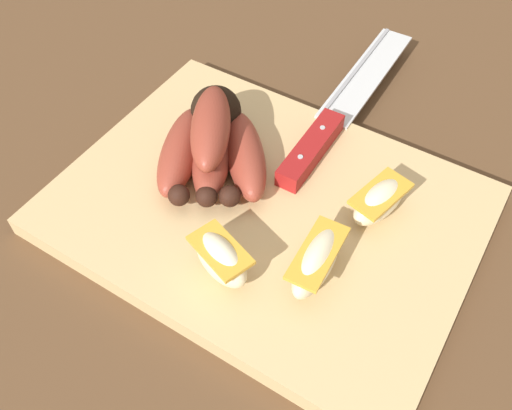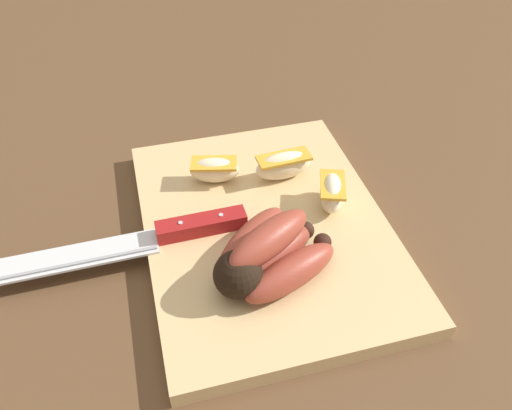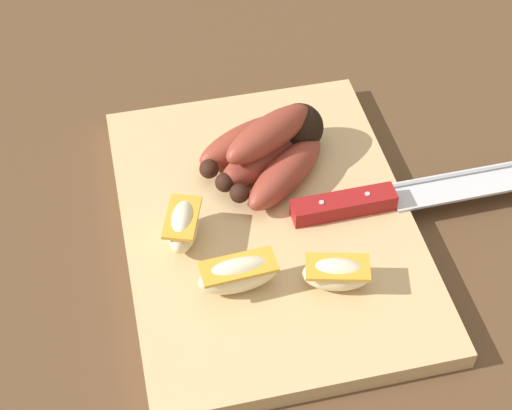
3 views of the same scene
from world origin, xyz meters
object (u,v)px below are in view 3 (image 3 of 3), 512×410
at_px(banana_bunch, 270,148).
at_px(chefs_knife, 392,197).
at_px(apple_wedge_middle, 183,226).
at_px(apple_wedge_far, 239,274).
at_px(apple_wedge_near, 337,274).

relative_size(banana_bunch, chefs_knife, 0.50).
height_order(banana_bunch, apple_wedge_middle, banana_bunch).
height_order(banana_bunch, apple_wedge_far, banana_bunch).
distance_m(chefs_knife, apple_wedge_far, 0.18).
relative_size(apple_wedge_middle, apple_wedge_far, 0.86).
height_order(apple_wedge_middle, apple_wedge_far, apple_wedge_middle).
height_order(chefs_knife, apple_wedge_near, apple_wedge_near).
xyz_separation_m(chefs_knife, apple_wedge_far, (-0.07, 0.16, 0.01)).
distance_m(apple_wedge_near, apple_wedge_middle, 0.15).
height_order(chefs_knife, apple_wedge_middle, apple_wedge_middle).
bearing_deg(apple_wedge_far, apple_wedge_middle, 30.77).
bearing_deg(banana_bunch, apple_wedge_far, 156.51).
relative_size(chefs_knife, apple_wedge_far, 3.87).
relative_size(chefs_knife, apple_wedge_middle, 4.52).
bearing_deg(chefs_knife, apple_wedge_near, 136.16).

